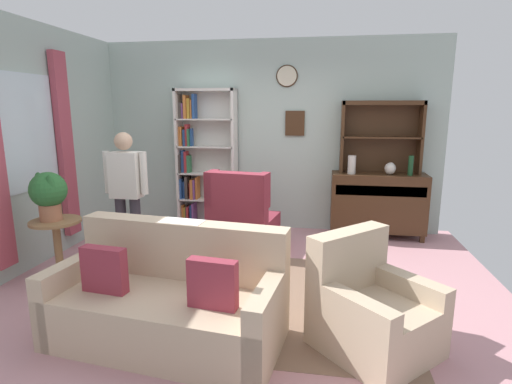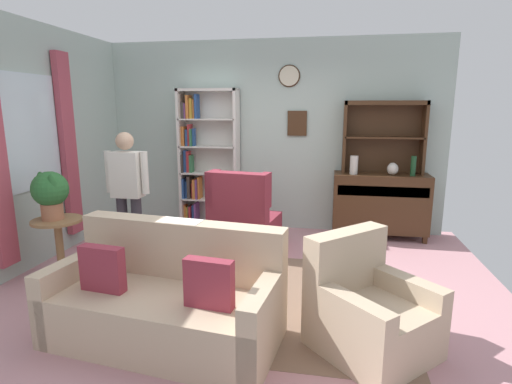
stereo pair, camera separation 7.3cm
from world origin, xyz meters
name	(u,v)px [view 1 (the left image)]	position (x,y,z in m)	size (l,w,h in m)	color
ground_plane	(244,284)	(0.00, 0.00, -0.01)	(5.40, 4.60, 0.02)	#C68C93
wall_back	(270,136)	(0.00, 2.13, 1.41)	(5.00, 0.09, 2.80)	#ADC1B7
wall_left	(18,147)	(-2.52, 0.02, 1.40)	(0.16, 4.20, 2.80)	#ADC1B7
area_rug	(258,297)	(0.20, -0.30, 0.00)	(2.76, 2.18, 0.01)	#846651
bookshelf	(202,161)	(-1.02, 1.94, 1.04)	(0.90, 0.30, 2.10)	silver
sideboard	(378,202)	(1.58, 1.86, 0.51)	(1.30, 0.45, 0.92)	#422816
sideboard_hutch	(381,127)	(1.58, 1.97, 1.56)	(1.10, 0.26, 1.00)	#422816
vase_tall	(352,165)	(1.19, 1.78, 1.05)	(0.11, 0.11, 0.26)	beige
vase_round	(390,169)	(1.71, 1.79, 1.01)	(0.15, 0.15, 0.17)	beige
bottle_wine	(411,166)	(1.97, 1.77, 1.06)	(0.07, 0.07, 0.27)	#194223
couch_floral	(169,302)	(-0.39, -1.11, 0.31)	(1.89, 1.06, 0.90)	#C6AD8E
armchair_floral	(371,313)	(1.19, -0.98, 0.29)	(1.08, 1.08, 0.88)	#C6AD8E
wingback_chair	(242,221)	(-0.22, 1.03, 0.38)	(0.89, 0.91, 1.05)	maroon
plant_stand	(58,243)	(-1.99, -0.20, 0.41)	(0.52, 0.52, 0.66)	#997047
potted_plant_large	(48,193)	(-2.03, -0.21, 0.96)	(0.37, 0.37, 0.52)	#AD6B4C
potted_plant_small	(98,263)	(-1.60, -0.12, 0.16)	(0.20, 0.20, 0.28)	gray
person_reading	(127,190)	(-1.41, 0.28, 0.91)	(0.52, 0.20, 1.56)	#38333D
coffee_table	(191,261)	(-0.45, -0.35, 0.35)	(0.80, 0.50, 0.42)	#422816
book_stack	(198,252)	(-0.39, -0.32, 0.44)	(0.16, 0.15, 0.05)	gold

